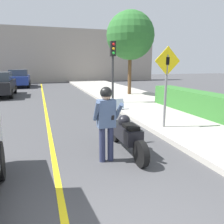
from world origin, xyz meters
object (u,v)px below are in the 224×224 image
crossing_sign (166,80)px  parked_car_blue (19,78)px  street_tree (130,36)px  person_biker (106,117)px  traffic_light (113,60)px  motorcycle (126,133)px

crossing_sign → parked_car_blue: 17.90m
street_tree → person_biker: bearing=-115.7°
traffic_light → motorcycle: bearing=-105.6°
motorcycle → person_biker: size_ratio=1.33×
person_biker → street_tree: street_tree is taller
crossing_sign → street_tree: street_tree is taller
person_biker → crossing_sign: size_ratio=0.67×
crossing_sign → motorcycle: bearing=-146.6°
motorcycle → crossing_sign: 2.56m
motorcycle → person_biker: bearing=-150.1°
motorcycle → street_tree: size_ratio=0.42×
parked_car_blue → motorcycle: bearing=-78.1°
person_biker → parked_car_blue: 18.83m
person_biker → crossing_sign: bearing=32.6°
person_biker → motorcycle: bearing=29.9°
person_biker → street_tree: bearing=64.3°
crossing_sign → street_tree: 8.49m
motorcycle → traffic_light: size_ratio=0.72×
street_tree → parked_car_blue: street_tree is taller
motorcycle → crossing_sign: crossing_sign is taller
street_tree → parked_car_blue: bearing=130.6°
street_tree → traffic_light: bearing=-127.3°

